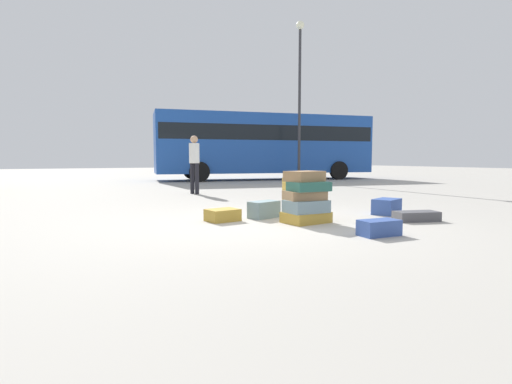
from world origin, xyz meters
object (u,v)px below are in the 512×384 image
person_bearded_onlooker (194,159)px  parked_bus (265,142)px  suitcase_tan_white_trunk (291,196)px  suitcase_navy_right_side (387,207)px  suitcase_tower (306,199)px  lamp_post (300,80)px  suitcase_tan_foreground_far (223,215)px  suitcase_navy_behind_tower (379,228)px  suitcase_slate_left_side (264,209)px  suitcase_charcoal_foreground_near (416,216)px

person_bearded_onlooker → parked_bus: (5.60, 6.28, 0.81)m
suitcase_tan_white_trunk → suitcase_navy_right_side: size_ratio=1.23×
suitcase_tower → lamp_post: bearing=58.0°
suitcase_tower → suitcase_tan_foreground_far: 1.40m
suitcase_tan_foreground_far → lamp_post: bearing=41.3°
suitcase_navy_behind_tower → suitcase_tan_foreground_far: 2.53m
suitcase_tan_white_trunk → suitcase_slate_left_side: suitcase_tan_white_trunk is taller
suitcase_slate_left_side → person_bearded_onlooker: person_bearded_onlooker is taller
suitcase_tan_white_trunk → suitcase_navy_behind_tower: (0.05, -2.19, -0.24)m
suitcase_tan_foreground_far → suitcase_slate_left_side: bearing=-8.4°
suitcase_tower → suitcase_charcoal_foreground_near: 1.88m
suitcase_tan_white_trunk → lamp_post: (5.73, 8.71, 4.11)m
suitcase_navy_behind_tower → suitcase_slate_left_side: (-0.65, 2.11, 0.04)m
suitcase_navy_behind_tower → parked_bus: size_ratio=0.05×
suitcase_charcoal_foreground_near → suitcase_slate_left_side: 2.55m
suitcase_navy_right_side → lamp_post: (4.08, 9.41, 4.31)m
suitcase_tower → lamp_post: lamp_post is taller
suitcase_slate_left_side → suitcase_tan_white_trunk: bearing=-10.6°
suitcase_tan_foreground_far → lamp_post: size_ratio=0.07×
suitcase_navy_behind_tower → parked_bus: bearing=70.8°
suitcase_tan_white_trunk → lamp_post: 11.20m
suitcase_tan_white_trunk → suitcase_slate_left_side: (-0.60, -0.08, -0.20)m
suitcase_navy_right_side → suitcase_tan_foreground_far: suitcase_navy_right_side is taller
suitcase_tower → suitcase_slate_left_side: (-0.37, 0.75, -0.24)m
suitcase_tan_white_trunk → suitcase_navy_right_side: bearing=-14.4°
suitcase_navy_right_side → person_bearded_onlooker: (-1.92, 5.66, 0.88)m
suitcase_tan_white_trunk → suitcase_tan_foreground_far: suitcase_tan_white_trunk is taller
suitcase_navy_right_side → lamp_post: bearing=42.3°
suitcase_navy_behind_tower → lamp_post: 13.03m
suitcase_slate_left_side → lamp_post: (6.33, 8.79, 4.30)m
suitcase_tower → suitcase_navy_behind_tower: bearing=-78.6°
suitcase_charcoal_foreground_near → parked_bus: (3.83, 12.77, 1.75)m
suitcase_tan_foreground_far → suitcase_tan_white_trunk: bearing=-5.7°
suitcase_charcoal_foreground_near → suitcase_tan_foreground_far: (-2.88, 1.43, 0.02)m
suitcase_navy_right_side → suitcase_charcoal_foreground_near: suitcase_navy_right_side is taller
parked_bus → suitcase_charcoal_foreground_near: bearing=-97.0°
suitcase_tower → suitcase_tan_white_trunk: size_ratio=1.22×
suitcase_tan_white_trunk → suitcase_navy_behind_tower: suitcase_tan_white_trunk is taller
suitcase_navy_behind_tower → parked_bus: (5.29, 13.43, 1.73)m
lamp_post → parked_bus: bearing=98.8°
suitcase_slate_left_side → person_bearded_onlooker: bearing=68.1°
suitcase_tan_white_trunk → suitcase_charcoal_foreground_near: 2.15m
suitcase_navy_right_side → suitcase_tan_foreground_far: bearing=144.5°
suitcase_tan_foreground_far → parked_bus: size_ratio=0.05×
parked_bus → suitcase_navy_behind_tower: bearing=-101.8°
person_bearded_onlooker → lamp_post: 7.85m
suitcase_charcoal_foreground_near → suitcase_navy_behind_tower: suitcase_navy_behind_tower is taller
parked_bus → suitcase_tan_white_trunk: bearing=-105.7°
suitcase_tan_white_trunk → suitcase_charcoal_foreground_near: size_ratio=0.96×
suitcase_charcoal_foreground_near → lamp_post: 11.90m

